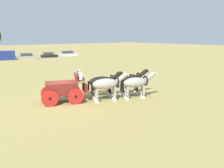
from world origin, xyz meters
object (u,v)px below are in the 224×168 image
(draft_horse_rear_near, at_px, (103,82))
(parked_vehicle_f, at_px, (49,55))
(show_wagon, at_px, (64,88))
(draft_horse_rear_off, at_px, (107,85))
(parked_vehicle_d, at_px, (3,56))
(parked_vehicle_g, at_px, (68,54))
(draft_horse_lead_near, at_px, (131,80))
(parked_vehicle_e, at_px, (27,57))
(draft_horse_lead_off, at_px, (137,83))

(draft_horse_rear_near, xyz_separation_m, parked_vehicle_f, (11.17, 37.15, -0.81))
(show_wagon, distance_m, draft_horse_rear_near, 3.44)
(draft_horse_rear_near, height_order, parked_vehicle_f, draft_horse_rear_near)
(draft_horse_rear_off, distance_m, parked_vehicle_d, 38.70)
(draft_horse_rear_off, bearing_deg, draft_horse_rear_near, 69.66)
(parked_vehicle_f, distance_m, parked_vehicle_g, 5.44)
(draft_horse_lead_near, relative_size, parked_vehicle_d, 0.54)
(draft_horse_rear_off, relative_size, parked_vehicle_e, 0.71)
(show_wagon, xyz_separation_m, parked_vehicle_g, (19.97, 37.10, -0.63))
(draft_horse_lead_near, relative_size, draft_horse_lead_off, 0.95)
(draft_horse_rear_off, bearing_deg, parked_vehicle_e, 80.77)
(draft_horse_rear_off, height_order, draft_horse_lead_off, draft_horse_rear_off)
(draft_horse_rear_off, height_order, parked_vehicle_f, draft_horse_rear_off)
(parked_vehicle_f, bearing_deg, parked_vehicle_d, 178.27)
(parked_vehicle_g, bearing_deg, show_wagon, -118.29)
(draft_horse_lead_off, bearing_deg, parked_vehicle_f, 76.85)
(show_wagon, bearing_deg, parked_vehicle_e, 75.78)
(draft_horse_lead_near, distance_m, parked_vehicle_g, 41.11)
(draft_horse_lead_near, bearing_deg, parked_vehicle_g, 69.88)
(draft_horse_lead_near, relative_size, parked_vehicle_e, 0.67)
(parked_vehicle_e, bearing_deg, draft_horse_rear_near, -98.83)
(draft_horse_lead_near, xyz_separation_m, parked_vehicle_e, (3.17, 36.99, -0.81))
(draft_horse_rear_near, relative_size, draft_horse_lead_near, 1.06)
(draft_horse_lead_near, bearing_deg, draft_horse_lead_off, -110.31)
(show_wagon, height_order, draft_horse_rear_off, show_wagon)
(parked_vehicle_d, height_order, parked_vehicle_e, parked_vehicle_d)
(draft_horse_lead_off, bearing_deg, draft_horse_rear_off, 159.46)
(parked_vehicle_d, bearing_deg, parked_vehicle_f, -1.73)
(draft_horse_rear_off, relative_size, draft_horse_lead_near, 1.07)
(parked_vehicle_d, bearing_deg, draft_horse_lead_near, -87.72)
(parked_vehicle_e, relative_size, parked_vehicle_f, 1.05)
(parked_vehicle_e, xyz_separation_m, parked_vehicle_g, (10.97, 1.60, -0.03))
(draft_horse_rear_off, bearing_deg, parked_vehicle_g, 66.35)
(show_wagon, distance_m, parked_vehicle_e, 36.63)
(parked_vehicle_f, bearing_deg, parked_vehicle_g, 5.59)
(show_wagon, distance_m, draft_horse_lead_off, 6.03)
(parked_vehicle_f, xyz_separation_m, parked_vehicle_g, (5.41, 0.53, 0.03))
(show_wagon, bearing_deg, draft_horse_rear_near, -9.65)
(parked_vehicle_d, height_order, parked_vehicle_f, parked_vehicle_d)
(draft_horse_lead_near, xyz_separation_m, parked_vehicle_g, (14.14, 38.59, -0.84))
(draft_horse_lead_off, bearing_deg, draft_horse_rear_near, 132.99)
(draft_horse_rear_off, height_order, parked_vehicle_e, draft_horse_rear_off)
(show_wagon, bearing_deg, parked_vehicle_g, 61.71)
(show_wagon, distance_m, parked_vehicle_d, 37.13)
(parked_vehicle_e, distance_m, parked_vehicle_f, 5.66)
(parked_vehicle_e, xyz_separation_m, parked_vehicle_f, (5.56, 1.07, -0.05))
(parked_vehicle_e, height_order, parked_vehicle_f, parked_vehicle_e)
(parked_vehicle_f, relative_size, parked_vehicle_g, 0.87)
(parked_vehicle_e, bearing_deg, show_wagon, -104.22)
(show_wagon, xyz_separation_m, parked_vehicle_f, (14.56, 36.57, -0.66))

